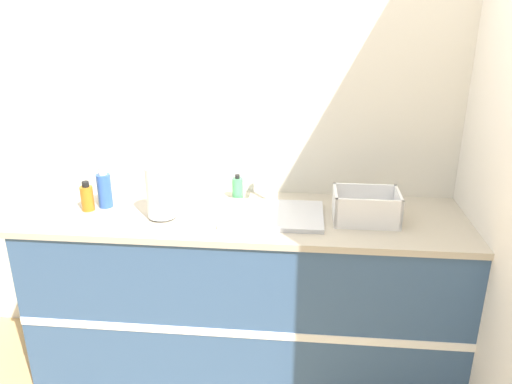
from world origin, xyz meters
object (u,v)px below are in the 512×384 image
object	(u,v)px
sink	(273,212)
paper_towel_roll	(161,192)
bottle_amber	(87,198)
soap_dispenser	(238,188)
bottle_blue	(104,189)
dish_rack	(366,210)

from	to	relation	value
sink	paper_towel_roll	distance (m)	0.52
bottle_amber	paper_towel_roll	bearing A→B (deg)	-8.37
paper_towel_roll	soap_dispenser	world-z (taller)	paper_towel_roll
bottle_blue	soap_dispenser	distance (m)	0.64
bottle_amber	soap_dispenser	world-z (taller)	bottle_amber
sink	bottle_amber	world-z (taller)	sink
sink	paper_towel_roll	size ratio (longest dim) A/B	1.89
sink	paper_towel_roll	bearing A→B (deg)	-172.35
bottle_amber	soap_dispenser	size ratio (longest dim) A/B	1.11
paper_towel_roll	dish_rack	world-z (taller)	paper_towel_roll
paper_towel_roll	bottle_blue	bearing A→B (deg)	161.22
dish_rack	bottle_amber	distance (m)	1.30
dish_rack	bottle_blue	bearing A→B (deg)	177.83
sink	bottle_blue	size ratio (longest dim) A/B	2.32
paper_towel_roll	sink	bearing A→B (deg)	7.65
dish_rack	soap_dispenser	size ratio (longest dim) A/B	2.24
paper_towel_roll	bottle_blue	size ratio (longest dim) A/B	1.23
sink	bottle_blue	xyz separation A→B (m)	(-0.81, 0.04, 0.07)
paper_towel_roll	bottle_amber	xyz separation A→B (m)	(-0.38, 0.06, -0.06)
sink	bottle_blue	world-z (taller)	sink
bottle_amber	soap_dispenser	distance (m)	0.72
soap_dispenser	bottle_amber	bearing A→B (deg)	-163.18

